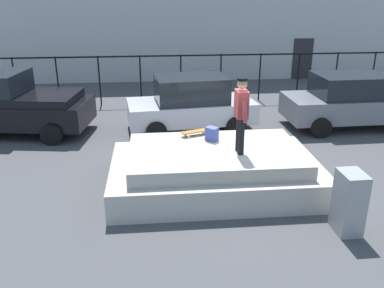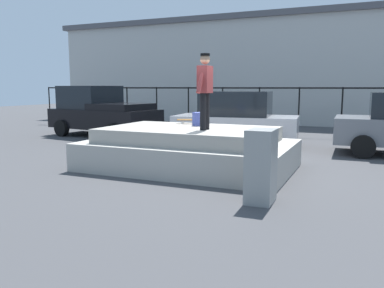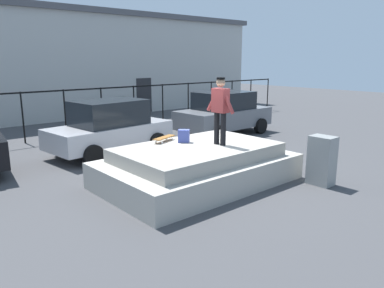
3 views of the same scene
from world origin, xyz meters
name	(u,v)px [view 1 (image 1 of 3)]	position (x,y,z in m)	size (l,w,h in m)	color
ground_plane	(234,177)	(0.00, 0.00, 0.00)	(60.00, 60.00, 0.00)	#424244
concrete_ledge	(215,170)	(-0.56, -0.48, 0.44)	(4.78, 3.00, 0.97)	#ADA89E
skateboarder	(241,111)	(-0.05, -0.74, 1.93)	(0.25, 0.91, 1.68)	black
skateboard	(196,131)	(-0.90, 0.46, 1.07)	(0.79, 0.44, 0.12)	brown
backpack	(212,134)	(-0.56, 0.06, 1.13)	(0.28, 0.20, 0.33)	#3F4C99
car_black_pickup_near	(14,104)	(-6.31, 3.93, 0.96)	(4.61, 2.66, 1.96)	black
car_silver_sedan_mid	(191,104)	(-0.72, 3.70, 0.89)	(4.20, 2.36, 1.77)	#B7B7BC
car_grey_sedan_far	(348,101)	(4.47, 3.54, 0.89)	(4.13, 2.19, 1.77)	slate
utility_box	(349,203)	(1.69, -2.59, 0.62)	(0.44, 0.60, 1.23)	gray
fence_row	(201,71)	(0.00, 7.15, 1.27)	(24.06, 0.06, 1.92)	black
warehouse_building	(186,16)	(0.00, 14.43, 2.85)	(28.51, 6.93, 5.67)	#B2B2AD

